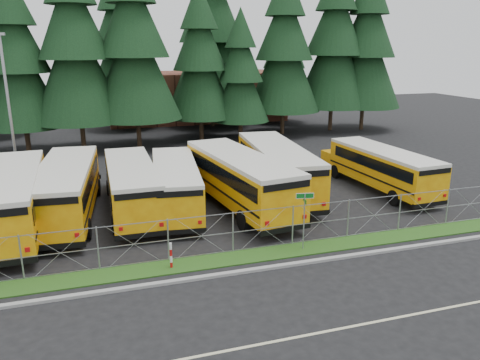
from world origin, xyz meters
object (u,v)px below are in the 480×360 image
bus_east (379,169)px  striped_bollard (171,256)px  bus_4 (175,186)px  bus_1 (13,200)px  bus_6 (275,169)px  street_sign (304,209)px  light_standard (9,103)px  bus_3 (131,188)px  bus_5 (237,181)px  bus_2 (68,191)px

bus_east → striped_bollard: bus_east is taller
bus_4 → bus_east: bearing=5.9°
bus_1 → bus_east: size_ratio=1.14×
bus_4 → bus_6: (6.68, 1.03, 0.21)m
street_sign → light_standard: light_standard is taller
bus_3 → street_sign: (7.24, -7.80, 0.58)m
bus_5 → street_sign: size_ratio=4.41×
bus_6 → bus_2: bearing=-171.8°
bus_4 → bus_2: bearing=-176.7°
bus_1 → street_sign: (13.32, -6.81, 0.43)m
bus_4 → bus_east: bus_4 is taller
bus_4 → light_standard: bearing=142.1°
bus_east → street_sign: bearing=-143.8°
bus_2 → street_sign: (10.69, -7.88, 0.48)m
bus_1 → light_standard: 11.14m
street_sign → light_standard: bearing=130.2°
bus_1 → bus_5: size_ratio=0.99×
bus_6 → bus_east: 7.03m
bus_east → street_sign: (-8.85, -7.33, 0.63)m
bus_2 → bus_3: bus_2 is taller
bus_6 → bus_east: (6.92, -1.23, -0.21)m
striped_bollard → street_sign: bearing=1.0°
bus_1 → bus_6: bus_6 is taller
bus_6 → bus_3: bearing=-170.1°
bus_1 → bus_east: bearing=-0.7°
bus_1 → bus_east: 22.17m
light_standard → bus_5: bearing=-37.8°
bus_4 → bus_3: bearing=-179.5°
bus_2 → bus_6: 12.64m
bus_4 → bus_5: size_ratio=0.87×
bus_5 → striped_bollard: (-5.10, -6.93, -1.02)m
bus_3 → bus_6: bus_6 is taller
bus_6 → street_sign: 8.78m
bus_3 → bus_6: (9.17, 0.76, 0.16)m
bus_5 → bus_2: bearing=165.8°
street_sign → striped_bollard: 6.44m
bus_6 → light_standard: 18.98m
bus_2 → bus_1: bearing=-153.1°
street_sign → bus_5: bearing=99.8°
bus_6 → street_sign: (-1.93, -8.55, 0.41)m
bus_1 → striped_bollard: size_ratio=10.18×
bus_3 → bus_5: (6.06, -0.97, 0.17)m
bus_2 → striped_bollard: 9.17m
bus_1 → bus_4: (8.56, 0.72, -0.19)m
bus_5 → light_standard: 17.33m
bus_2 → street_sign: 13.29m
bus_2 → bus_5: bus_5 is taller
street_sign → bus_6: bearing=77.3°
bus_2 → bus_4: bus_2 is taller
bus_1 → street_sign: bus_1 is taller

